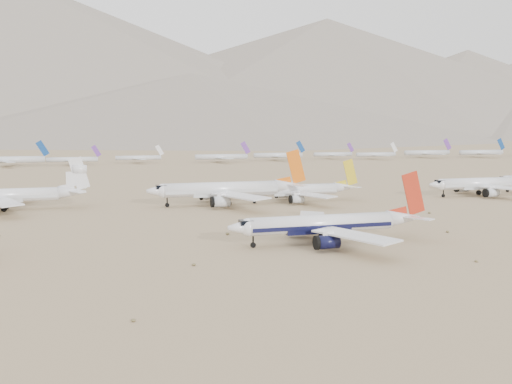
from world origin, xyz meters
TOP-DOWN VIEW (x-y plane):
  - ground at (0.00, 0.00)m, footprint 7000.00×7000.00m
  - main_airliner at (-10.02, -2.14)m, footprint 46.57×45.49m
  - row2_navy_widebody at (85.42, 65.15)m, footprint 48.05×46.98m
  - row2_gold_tail at (8.97, 68.55)m, footprint 42.67×41.73m
  - row2_orange_tail at (-17.53, 67.97)m, footprint 53.32×52.16m
  - row2_white_trijet at (-88.52, 75.23)m, footprint 48.28×47.18m
  - distant_storage_row at (37.10, 301.75)m, footprint 612.49×57.74m
  - mountain_range at (70.18, 1648.01)m, footprint 7354.00×3024.00m
  - foothills at (526.68, 1100.00)m, footprint 4637.50×1395.00m
  - desert_scrub at (-26.91, -24.06)m, footprint 219.83×121.67m

SIDE VIEW (x-z plane):
  - ground at x=0.00m, z-range 0.00..0.00m
  - desert_scrub at x=-26.91m, z-range -0.03..0.60m
  - row2_gold_tail at x=8.97m, z-range -3.35..11.84m
  - distant_storage_row at x=37.10m, z-range -3.28..12.08m
  - main_airliner at x=-10.02m, z-range -3.70..12.74m
  - row2_navy_widebody at x=85.42m, z-range -3.77..13.32m
  - row2_white_trijet at x=-88.52m, z-range -3.60..13.51m
  - row2_orange_tail at x=-17.53m, z-range -4.17..14.85m
  - foothills at x=526.68m, z-range -10.35..144.65m
  - mountain_range at x=70.18m, z-range -44.68..425.32m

